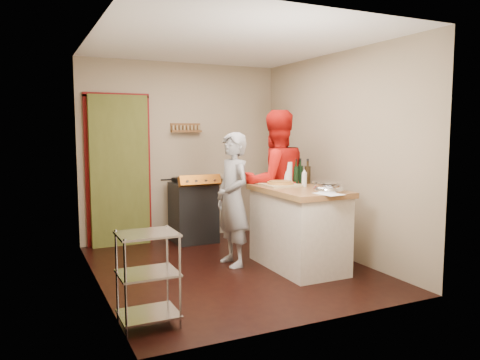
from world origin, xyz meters
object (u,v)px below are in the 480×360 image
stove (193,211)px  wire_shelving (148,274)px  island (298,226)px  person_red (275,183)px  person_stripe (233,200)px

stove → wire_shelving: (-1.33, -2.62, -0.01)m
stove → island: island is taller
island → person_red: bearing=86.0°
stove → person_stripe: bearing=-88.6°
wire_shelving → person_stripe: (1.36, 1.30, 0.36)m
island → person_stripe: (-0.66, 0.42, 0.30)m
island → person_red: size_ratio=0.72×
wire_shelving → person_red: person_red is taller
person_stripe → stove: bearing=177.9°
stove → island: size_ratio=0.74×
person_red → person_stripe: bearing=20.3°
stove → wire_shelving: 2.94m
person_red → wire_shelving: bearing=39.3°
wire_shelving → person_red: (2.06, 1.52, 0.50)m
island → stove: bearing=111.6°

